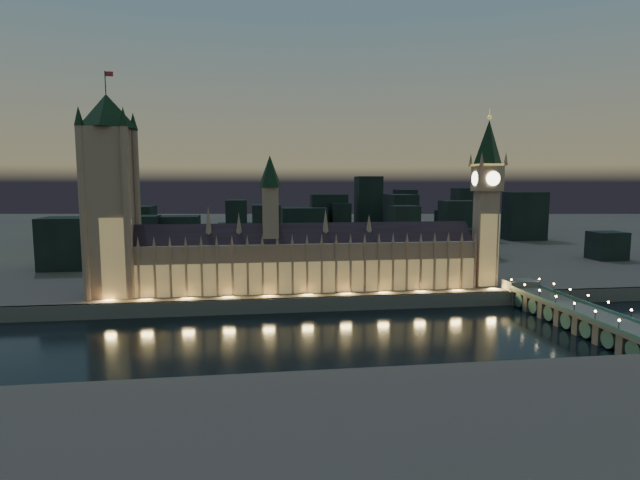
{
  "coord_description": "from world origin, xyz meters",
  "views": [
    {
      "loc": [
        -32.71,
        -225.18,
        70.66
      ],
      "look_at": [
        5.0,
        55.0,
        38.0
      ],
      "focal_mm": 28.0,
      "sensor_mm": 36.0,
      "label": 1
    }
  ],
  "objects": [
    {
      "name": "ground_plane",
      "position": [
        0.0,
        0.0,
        0.0
      ],
      "size": [
        2000.0,
        2000.0,
        0.0
      ],
      "primitive_type": "plane",
      "color": "black",
      "rests_on": "ground"
    },
    {
      "name": "north_bank",
      "position": [
        0.0,
        520.0,
        4.0
      ],
      "size": [
        2000.0,
        960.0,
        8.0
      ],
      "primitive_type": "cube",
      "color": "#443341",
      "rests_on": "ground"
    },
    {
      "name": "embankment_wall",
      "position": [
        0.0,
        41.0,
        4.0
      ],
      "size": [
        2000.0,
        2.5,
        8.0
      ],
      "primitive_type": "cube",
      "color": "#52574A",
      "rests_on": "ground"
    },
    {
      "name": "palace_of_westminster",
      "position": [
        -3.72,
        61.75,
        26.37
      ],
      "size": [
        202.0,
        21.36,
        78.0
      ],
      "color": "#9D745D",
      "rests_on": "north_bank"
    },
    {
      "name": "victoria_tower",
      "position": [
        -110.0,
        61.92,
        68.48
      ],
      "size": [
        31.68,
        31.68,
        121.85
      ],
      "color": "#9D745D",
      "rests_on": "north_bank"
    },
    {
      "name": "elizabeth_tower",
      "position": [
        108.0,
        61.92,
        67.19
      ],
      "size": [
        18.0,
        18.0,
        106.26
      ],
      "color": "#9D745D",
      "rests_on": "north_bank"
    },
    {
      "name": "westminster_bridge",
      "position": [
        122.93,
        -3.45,
        5.99
      ],
      "size": [
        18.25,
        113.0,
        15.9
      ],
      "color": "#52574A",
      "rests_on": "ground"
    },
    {
      "name": "city_backdrop",
      "position": [
        38.33,
        247.04,
        29.83
      ],
      "size": [
        475.07,
        215.63,
        69.91
      ],
      "color": "black",
      "rests_on": "north_bank"
    }
  ]
}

